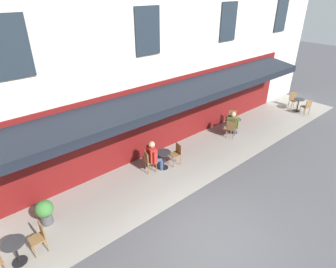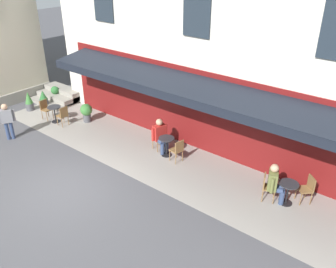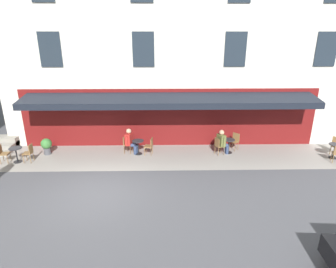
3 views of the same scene
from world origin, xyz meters
The scene contains 16 objects.
ground_plane centered at (0.00, 0.00, 0.00)m, with size 70.00×70.00×0.00m, color #4C4C51.
sidewalk_cafe_terrace centered at (-3.25, -3.40, 0.00)m, with size 20.50×3.20×0.01m, color gray.
cafe_table_near_entrance centered at (-1.33, -3.73, 0.49)m, with size 0.60×0.60×0.75m.
cafe_chair_wicker_corner_right centered at (-1.95, -3.61, 0.55)m, with size 0.47×0.47×0.91m.
cafe_chair_wicker_near_door centered at (-0.73, -3.91, 0.55)m, with size 0.50×0.50×0.91m.
cafe_table_mid_terrace centered at (-6.08, -3.80, 0.49)m, with size 0.60×0.60×0.75m.
cafe_chair_wicker_facing_street centered at (-5.49, -3.56, 0.55)m, with size 0.52×0.52×0.91m.
cafe_chair_wicker_by_window centered at (-6.51, -4.25, 0.55)m, with size 0.57×0.57×0.91m.
cafe_table_streetside centered at (-11.25, -3.04, 0.49)m, with size 0.60×0.60×0.75m.
cafe_chair_wicker_kerbside centered at (-11.04, -2.44, 0.55)m, with size 0.51×0.51×0.91m.
cafe_chair_wicker_corner_left centered at (-11.61, -3.56, 0.55)m, with size 0.56×0.56×0.91m.
cafe_table_far_end centered at (4.52, -2.86, 0.49)m, with size 0.60×0.60×0.75m.
cafe_chair_wicker_back_row centered at (3.88, -2.86, 0.55)m, with size 0.40×0.40×0.91m.
seated_patron_in_olive centered at (-5.69, -3.64, 0.71)m, with size 0.65×0.65×1.34m.
seated_companion_in_red centered at (-0.93, -3.85, 0.72)m, with size 0.65×0.68×1.35m.
potted_plant_entrance_left centered at (3.41, -3.79, 0.50)m, with size 0.54×0.54×0.86m.
Camera 1 is at (4.84, 3.66, 6.65)m, focal length 30.06 mm.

